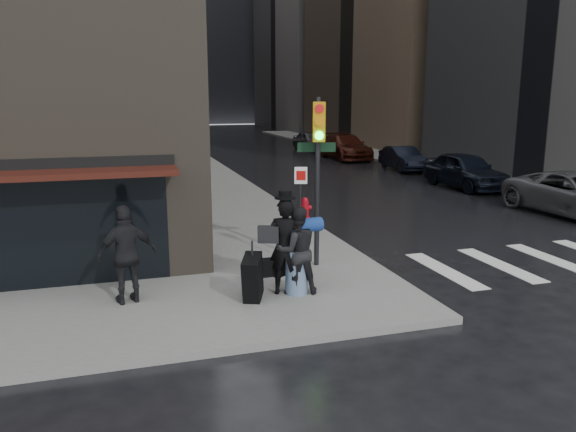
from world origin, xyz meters
The scene contains 16 objects.
ground centered at (0.00, 0.00, 0.00)m, with size 140.00×140.00×0.00m, color black.
sidewalk_left centered at (0.00, 27.00, 0.07)m, with size 4.00×50.00×0.15m, color slate.
sidewalk_right centered at (13.50, 27.00, 0.07)m, with size 3.00×50.00×0.15m, color slate.
crosswalk centered at (7.50, 1.00, 0.00)m, with size 8.50×3.00×0.01m.
bldg_left_far centered at (-13.00, 62.00, 13.00)m, with size 22.00×20.00×26.00m, color brown.
bldg_right_far centered at (26.00, 58.00, 12.50)m, with size 22.00×20.00×25.00m, color slate.
bldg_distant centered at (6.00, 78.00, 16.00)m, with size 40.00×12.00×32.00m, color slate.
man_overcoat centered at (-0.96, 0.14, 1.08)m, with size 1.48×0.99×2.22m.
man_jeans centered at (-0.59, 0.15, 1.07)m, with size 1.31×0.71×1.84m.
man_greycoat centered at (-3.92, 0.61, 1.14)m, with size 1.24×0.75×1.97m.
traffic_light centered at (0.44, 1.82, 2.73)m, with size 0.97×0.56×4.00m.
fire_hydrant centered at (1.80, 6.63, 0.50)m, with size 0.44×0.34×0.78m.
parked_car_1 centered at (11.23, 11.62, 0.82)m, with size 1.94×4.82×1.64m, color black.
parked_car_2 centered at (11.53, 18.04, 0.67)m, with size 1.42×4.06×1.34m, color black.
parked_car_3 centered at (10.66, 24.47, 0.82)m, with size 2.28×5.62×1.63m, color #40150C.
parked_car_4 centered at (10.46, 30.89, 0.72)m, with size 1.70×4.23×1.44m, color #494A4E.
Camera 1 is at (-3.99, -10.44, 4.20)m, focal length 35.00 mm.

